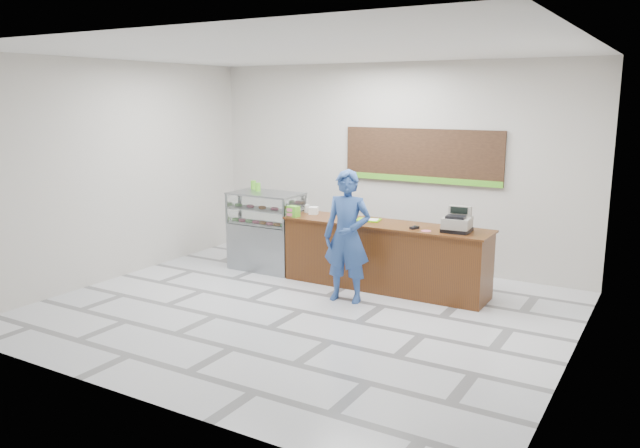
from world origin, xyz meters
The scene contains 16 objects.
floor centered at (0.00, 0.00, 0.00)m, with size 7.00×7.00×0.00m, color silver.
back_wall centered at (0.00, 3.00, 1.75)m, with size 7.00×7.00×0.00m, color beige.
ceiling centered at (0.00, 0.00, 3.50)m, with size 7.00×7.00×0.00m, color silver.
sales_counter centered at (0.55, 1.55, 0.52)m, with size 3.26×0.76×1.03m.
display_case centered at (-1.67, 1.55, 0.68)m, with size 1.22×0.72×1.33m.
menu_board centered at (0.55, 2.96, 1.93)m, with size 2.80×0.06×0.90m.
cash_register centered at (1.69, 1.53, 1.16)m, with size 0.41×0.43×0.36m.
card_terminal centered at (1.09, 1.39, 1.05)m, with size 0.07×0.14×0.04m, color black.
serving_tray centered at (0.24, 1.61, 1.04)m, with size 0.41×0.33×0.02m.
napkin_box centered at (-0.78, 1.64, 1.09)m, with size 0.14×0.14×0.12m, color white.
straw_cup centered at (-0.95, 1.71, 1.09)m, with size 0.09×0.09×0.13m, color silver.
promo_box centered at (-0.95, 1.29, 1.12)m, with size 0.20×0.13×0.17m, color #59B826.
donut_decal centered at (1.29, 1.34, 1.03)m, with size 0.15×0.15×0.00m, color #D75F7D.
green_cup_left centered at (-2.11, 1.80, 1.40)m, with size 0.10×0.10×0.15m, color #59B826.
green_cup_right centered at (-1.90, 1.64, 1.40)m, with size 0.09×0.09×0.14m, color #59B826.
customer centered at (0.33, 0.74, 0.96)m, with size 0.70×0.46×1.91m, color #2B4B8C.
Camera 1 is at (4.42, -6.97, 2.92)m, focal length 35.00 mm.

